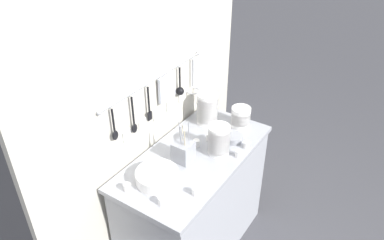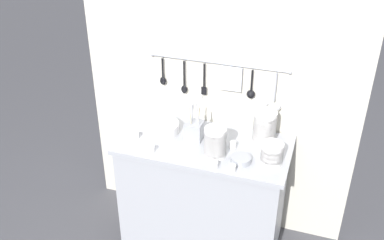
# 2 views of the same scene
# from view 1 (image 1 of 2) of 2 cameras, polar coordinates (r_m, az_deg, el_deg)

# --- Properties ---
(counter) EXTENTS (1.12, 0.56, 0.85)m
(counter) POSITION_cam_1_polar(r_m,az_deg,el_deg) (2.64, 0.38, -12.53)
(counter) COLOR #9EA0A8
(counter) RESTS_ON ground
(back_wall) EXTENTS (1.92, 0.11, 1.98)m
(back_wall) POSITION_cam_1_polar(r_m,az_deg,el_deg) (2.43, -5.78, -0.08)
(back_wall) COLOR beige
(back_wall) RESTS_ON ground
(bowl_stack_nested_right) EXTENTS (0.13, 0.13, 0.15)m
(bowl_stack_nested_right) POSITION_cam_1_polar(r_m,az_deg,el_deg) (2.61, 7.44, 0.46)
(bowl_stack_nested_right) COLOR white
(bowl_stack_nested_right) RESTS_ON counter
(bowl_stack_tall_left) EXTENTS (0.14, 0.14, 0.20)m
(bowl_stack_tall_left) POSITION_cam_1_polar(r_m,az_deg,el_deg) (2.33, 4.12, -3.02)
(bowl_stack_tall_left) COLOR white
(bowl_stack_tall_left) RESTS_ON counter
(bowl_stack_short_front) EXTENTS (0.15, 0.15, 0.23)m
(bowl_stack_short_front) POSITION_cam_1_polar(r_m,az_deg,el_deg) (2.61, 2.34, 1.80)
(bowl_stack_short_front) COLOR white
(bowl_stack_short_front) RESTS_ON counter
(plate_stack) EXTENTS (0.25, 0.25, 0.07)m
(plate_stack) POSITION_cam_1_polar(r_m,az_deg,el_deg) (2.16, -5.31, -8.58)
(plate_stack) COLOR white
(plate_stack) RESTS_ON counter
(steel_mixing_bowl) EXTENTS (0.13, 0.13, 0.04)m
(steel_mixing_bowl) POSITION_cam_1_polar(r_m,az_deg,el_deg) (2.49, 6.33, -2.70)
(steel_mixing_bowl) COLOR #93969E
(steel_mixing_bowl) RESTS_ON counter
(cutlery_caddy) EXTENTS (0.11, 0.11, 0.28)m
(cutlery_caddy) POSITION_cam_1_polar(r_m,az_deg,el_deg) (2.28, -1.34, -4.78)
(cutlery_caddy) COLOR #93969E
(cutlery_caddy) RESTS_ON counter
(cup_edge_near) EXTENTS (0.04, 0.04, 0.05)m
(cup_edge_near) POSITION_cam_1_polar(r_m,az_deg,el_deg) (2.13, -9.84, -10.08)
(cup_edge_near) COLOR white
(cup_edge_near) RESTS_ON counter
(cup_centre) EXTENTS (0.04, 0.04, 0.05)m
(cup_centre) POSITION_cam_1_polar(r_m,az_deg,el_deg) (2.08, 0.59, -10.80)
(cup_centre) COLOR white
(cup_centre) RESTS_ON counter
(cup_mid_row) EXTENTS (0.04, 0.04, 0.05)m
(cup_mid_row) POSITION_cam_1_polar(r_m,az_deg,el_deg) (2.03, -4.60, -12.18)
(cup_mid_row) COLOR white
(cup_mid_row) RESTS_ON counter
(cup_back_right) EXTENTS (0.04, 0.04, 0.05)m
(cup_back_right) POSITION_cam_1_polar(r_m,az_deg,el_deg) (2.43, 8.32, -3.76)
(cup_back_right) COLOR white
(cup_back_right) RESTS_ON counter
(cup_by_caddy) EXTENTS (0.04, 0.04, 0.05)m
(cup_by_caddy) POSITION_cam_1_polar(r_m,az_deg,el_deg) (2.35, 7.11, -5.11)
(cup_by_caddy) COLOR white
(cup_by_caddy) RESTS_ON counter
(cup_front_right) EXTENTS (0.04, 0.04, 0.05)m
(cup_front_right) POSITION_cam_1_polar(r_m,az_deg,el_deg) (2.48, 2.64, -2.58)
(cup_front_right) COLOR white
(cup_front_right) RESTS_ON counter
(cup_edge_far) EXTENTS (0.04, 0.04, 0.05)m
(cup_edge_far) POSITION_cam_1_polar(r_m,az_deg,el_deg) (2.42, 0.66, -3.52)
(cup_edge_far) COLOR white
(cup_edge_far) RESTS_ON counter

